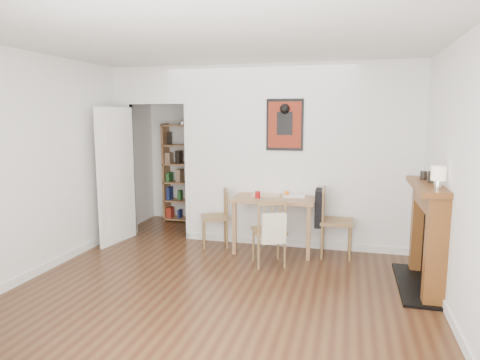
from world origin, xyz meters
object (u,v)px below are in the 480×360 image
(notebook, at_px, (294,196))
(red_glass, at_px, (258,194))
(fireplace, at_px, (428,233))
(ceramic_jar_b, at_px, (424,175))
(orange_fruit, at_px, (287,193))
(chair_right, at_px, (335,221))
(chair_front, at_px, (269,231))
(ceramic_jar_a, at_px, (433,177))
(mantel_lamp, at_px, (438,175))
(dining_table, at_px, (275,203))
(bookshelf, at_px, (184,174))
(chair_left, at_px, (215,218))

(notebook, bearing_deg, red_glass, -155.19)
(fireplace, xyz_separation_m, ceramic_jar_b, (-0.04, 0.28, 0.59))
(ceramic_jar_b, bearing_deg, orange_fruit, 157.25)
(chair_right, relative_size, red_glass, 9.91)
(chair_front, distance_m, ceramic_jar_a, 2.00)
(notebook, height_order, ceramic_jar_a, ceramic_jar_a)
(orange_fruit, bearing_deg, mantel_lamp, -37.66)
(fireplace, relative_size, ceramic_jar_a, 9.94)
(dining_table, height_order, bookshelf, bookshelf)
(ceramic_jar_a, distance_m, ceramic_jar_b, 0.24)
(chair_right, relative_size, notebook, 3.06)
(chair_front, bearing_deg, chair_right, 35.51)
(orange_fruit, distance_m, mantel_lamp, 2.20)
(fireplace, distance_m, notebook, 1.86)
(chair_left, xyz_separation_m, chair_front, (0.91, -0.59, 0.02))
(bookshelf, distance_m, ceramic_jar_b, 4.13)
(red_glass, bearing_deg, dining_table, 30.31)
(chair_front, height_order, red_glass, red_glass)
(chair_front, relative_size, notebook, 2.81)
(chair_left, relative_size, ceramic_jar_b, 8.70)
(chair_left, height_order, chair_front, chair_front)
(chair_left, xyz_separation_m, red_glass, (0.66, -0.13, 0.40))
(dining_table, xyz_separation_m, chair_left, (-0.88, -0.00, -0.26))
(bookshelf, distance_m, orange_fruit, 2.33)
(chair_right, bearing_deg, orange_fruit, 167.26)
(fireplace, bearing_deg, red_glass, 160.65)
(red_glass, bearing_deg, mantel_lamp, -27.26)
(chair_right, xyz_separation_m, ceramic_jar_b, (0.98, -0.54, 0.73))
(ceramic_jar_a, relative_size, ceramic_jar_b, 1.31)
(chair_right, xyz_separation_m, notebook, (-0.57, 0.12, 0.29))
(notebook, xyz_separation_m, ceramic_jar_b, (1.55, -0.66, 0.43))
(bookshelf, xyz_separation_m, fireplace, (3.71, -2.15, -0.24))
(chair_right, bearing_deg, ceramic_jar_a, -36.59)
(bookshelf, distance_m, notebook, 2.44)
(chair_right, relative_size, orange_fruit, 13.12)
(notebook, bearing_deg, chair_front, -107.73)
(fireplace, xyz_separation_m, mantel_lamp, (-0.00, -0.34, 0.68))
(dining_table, xyz_separation_m, notebook, (0.25, 0.09, 0.10))
(bookshelf, bearing_deg, dining_table, -34.94)
(chair_right, height_order, mantel_lamp, mantel_lamp)
(red_glass, relative_size, mantel_lamp, 0.42)
(orange_fruit, bearing_deg, notebook, -16.92)
(fireplace, bearing_deg, mantel_lamp, -90.58)
(chair_front, height_order, ceramic_jar_b, ceramic_jar_b)
(ceramic_jar_b, bearing_deg, dining_table, 162.41)
(chair_left, xyz_separation_m, mantel_lamp, (2.72, -1.19, 0.88))
(notebook, relative_size, ceramic_jar_b, 3.17)
(bookshelf, bearing_deg, notebook, -29.78)
(fireplace, relative_size, mantel_lamp, 5.61)
(bookshelf, height_order, notebook, bookshelf)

